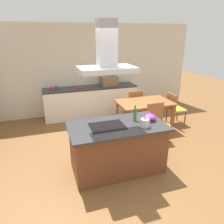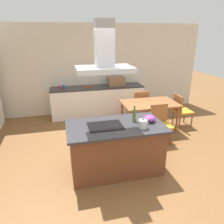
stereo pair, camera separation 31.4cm
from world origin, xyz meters
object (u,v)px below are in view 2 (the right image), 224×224
(chair_at_right_end, at_px, (181,109))
(coffee_mug_red, at_px, (59,87))
(olive_oil_bottle, at_px, (134,115))
(chair_facing_island, at_px, (160,121))
(tea_kettle, at_px, (143,124))
(cooktop, at_px, (105,126))
(chair_facing_back_wall, at_px, (140,104))
(coffee_mug_blue, at_px, (64,87))
(dining_table, at_px, (149,106))
(mixing_bowl, at_px, (149,119))
(countertop_microwave, at_px, (116,81))
(range_hood, at_px, (104,55))
(cutting_board, at_px, (88,87))

(chair_at_right_end, bearing_deg, coffee_mug_red, 156.19)
(olive_oil_bottle, relative_size, chair_at_right_end, 0.33)
(chair_facing_island, relative_size, chair_at_right_end, 1.00)
(tea_kettle, bearing_deg, cooktop, 159.63)
(tea_kettle, height_order, chair_facing_back_wall, tea_kettle)
(coffee_mug_blue, distance_m, dining_table, 2.57)
(tea_kettle, bearing_deg, mixing_bowl, 46.96)
(coffee_mug_blue, bearing_deg, dining_table, -34.58)
(coffee_mug_blue, height_order, chair_facing_back_wall, coffee_mug_blue)
(olive_oil_bottle, xyz_separation_m, chair_facing_back_wall, (0.91, 2.06, -0.52))
(chair_at_right_end, bearing_deg, mixing_bowl, -136.59)
(cooktop, bearing_deg, chair_facing_back_wall, 55.55)
(cooktop, xyz_separation_m, chair_facing_island, (1.48, 0.82, -0.40))
(olive_oil_bottle, bearing_deg, tea_kettle, -81.93)
(countertop_microwave, distance_m, chair_at_right_end, 2.08)
(cooktop, xyz_separation_m, chair_at_right_end, (2.39, 1.49, -0.40))
(chair_facing_island, xyz_separation_m, chair_at_right_end, (0.92, 0.67, 0.00))
(countertop_microwave, bearing_deg, chair_facing_back_wall, -54.14)
(range_hood, bearing_deg, cutting_board, 88.27)
(countertop_microwave, bearing_deg, chair_at_right_end, -44.03)
(coffee_mug_blue, xyz_separation_m, cutting_board, (0.71, -0.00, -0.04))
(coffee_mug_red, height_order, dining_table, coffee_mug_red)
(olive_oil_bottle, distance_m, dining_table, 1.70)
(tea_kettle, bearing_deg, chair_facing_island, 50.41)
(cooktop, distance_m, countertop_microwave, 3.04)
(tea_kettle, xyz_separation_m, chair_facing_island, (0.87, 1.05, -0.47))
(range_hood, bearing_deg, mixing_bowl, 0.58)
(tea_kettle, height_order, dining_table, tea_kettle)
(chair_facing_back_wall, bearing_deg, olive_oil_bottle, -113.91)
(dining_table, xyz_separation_m, range_hood, (-1.48, -1.49, 1.43))
(tea_kettle, relative_size, range_hood, 0.22)
(dining_table, bearing_deg, coffee_mug_red, 148.11)
(countertop_microwave, relative_size, coffee_mug_red, 5.56)
(chair_facing_back_wall, distance_m, range_hood, 3.06)
(chair_at_right_end, xyz_separation_m, range_hood, (-2.39, -1.49, 1.59))
(countertop_microwave, height_order, cutting_board, countertop_microwave)
(tea_kettle, relative_size, countertop_microwave, 0.40)
(olive_oil_bottle, distance_m, coffee_mug_blue, 3.08)
(olive_oil_bottle, xyz_separation_m, cutting_board, (-0.48, 2.83, -0.11))
(countertop_microwave, bearing_deg, olive_oil_bottle, -97.86)
(olive_oil_bottle, distance_m, countertop_microwave, 2.81)
(coffee_mug_blue, bearing_deg, coffee_mug_red, -156.60)
(chair_facing_island, distance_m, chair_at_right_end, 1.13)
(olive_oil_bottle, bearing_deg, cutting_board, 99.53)
(olive_oil_bottle, bearing_deg, coffee_mug_blue, 112.73)
(coffee_mug_blue, relative_size, dining_table, 0.06)
(chair_facing_back_wall, height_order, chair_at_right_end, same)
(dining_table, distance_m, chair_facing_back_wall, 0.68)
(coffee_mug_red, bearing_deg, chair_facing_back_wall, -17.97)
(olive_oil_bottle, height_order, chair_at_right_end, olive_oil_bottle)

